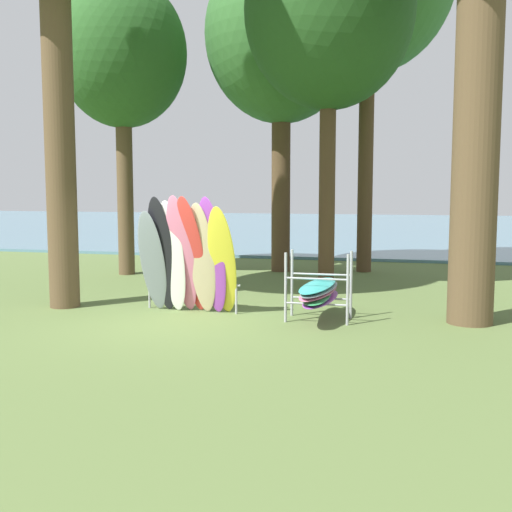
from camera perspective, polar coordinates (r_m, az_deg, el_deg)
ground_plane at (r=11.50m, az=-6.93°, el=-5.84°), size 80.00×80.00×0.00m
lake_water at (r=39.01m, az=8.11°, el=2.64°), size 80.00×36.00×0.10m
tree_far_left_back at (r=18.58m, az=2.33°, el=19.29°), size 4.29×4.29×9.14m
tree_far_right_back at (r=15.86m, az=6.65°, el=21.13°), size 4.00×4.00×8.83m
tree_deep_back at (r=18.13m, az=-12.04°, el=17.39°), size 3.49×3.49×8.03m
leaning_board_pile at (r=11.99m, az=-6.28°, el=-0.13°), size 2.02×0.85×2.26m
board_storage_rack at (r=11.42m, az=5.71°, el=-3.24°), size 1.15×2.13×1.25m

